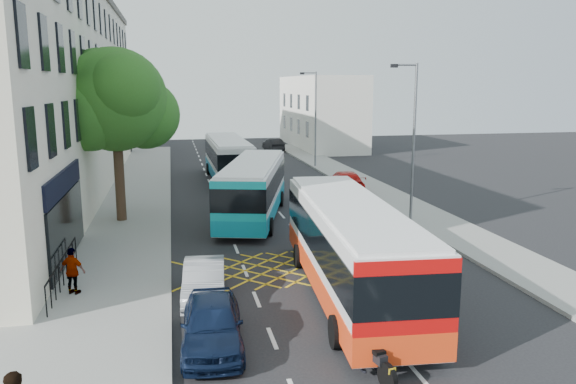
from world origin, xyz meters
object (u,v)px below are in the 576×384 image
distant_car_dark (273,145)px  pedestrian_far (73,271)px  bus_mid (253,188)px  distant_car_grey (236,152)px  lamp_far (314,114)px  bus_far (228,158)px  parked_car_silver (204,280)px  street_tree (115,101)px  lamp_near (412,134)px  red_hatchback (345,181)px  bus_near (350,247)px  motorbike (370,340)px  parked_car_blue (212,323)px

distant_car_dark → pedestrian_far: (-14.16, -40.60, 0.28)m
bus_mid → distant_car_grey: (1.87, 25.21, -1.03)m
lamp_far → distant_car_dark: size_ratio=1.96×
bus_far → bus_mid: bearing=-89.9°
parked_car_silver → bus_mid: bearing=78.6°
street_tree → bus_mid: street_tree is taller
lamp_near → parked_car_silver: size_ratio=2.07×
parked_car_silver → red_hatchback: 20.26m
bus_far → distant_car_grey: bearing=80.6°
parked_car_silver → distant_car_dark: (9.85, 41.54, 0.04)m
street_tree → bus_mid: size_ratio=0.78×
lamp_near → parked_car_silver: (-11.10, -8.55, -3.98)m
lamp_far → pedestrian_far: lamp_far is taller
lamp_near → bus_near: bearing=-123.9°
pedestrian_far → street_tree: bearing=-66.6°
lamp_near → distant_car_grey: lamp_near is taller
distant_car_dark → lamp_near: bearing=85.6°
bus_far → distant_car_dark: bus_far is taller
bus_far → motorbike: bearing=-89.6°
street_tree → distant_car_grey: bearing=70.6°
bus_near → distant_car_grey: 37.18m
bus_mid → pedestrian_far: bearing=-111.0°
parked_car_blue → pedestrian_far: 6.30m
parked_car_blue → distant_car_grey: parked_car_blue is taller
lamp_near → bus_mid: bearing=160.8°
lamp_far → lamp_near: bearing=-90.0°
motorbike → pedestrian_far: size_ratio=1.40×
street_tree → bus_mid: (6.92, -0.26, -4.67)m
street_tree → lamp_near: size_ratio=1.10×
parked_car_silver → bus_near: bearing=-3.0°
street_tree → bus_near: bearing=-55.2°
bus_mid → red_hatchback: bearing=56.3°
bus_near → distant_car_dark: 42.53m
bus_mid → pedestrian_far: bus_mid is taller
distant_car_grey → motorbike: bearing=-86.1°
lamp_near → parked_car_silver: 14.57m
motorbike → distant_car_grey: (1.49, 42.45, -0.37)m
bus_near → parked_car_blue: bus_near is taller
motorbike → parked_car_blue: 4.37m
bus_mid → bus_near: bearing=-67.0°
bus_near → motorbike: 5.47m
red_hatchback → lamp_far: bearing=-88.2°
distant_car_grey → parked_car_silver: bearing=-92.1°
bus_mid → street_tree: bearing=-166.7°
street_tree → parked_car_blue: bearing=-76.6°
motorbike → parked_car_silver: (-3.69, 5.97, -0.31)m
lamp_far → distant_car_grey: 10.68m
bus_near → parked_car_blue: bearing=-144.5°
red_hatchback → motorbike: bearing=79.4°
parked_car_blue → bus_far: bearing=87.0°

